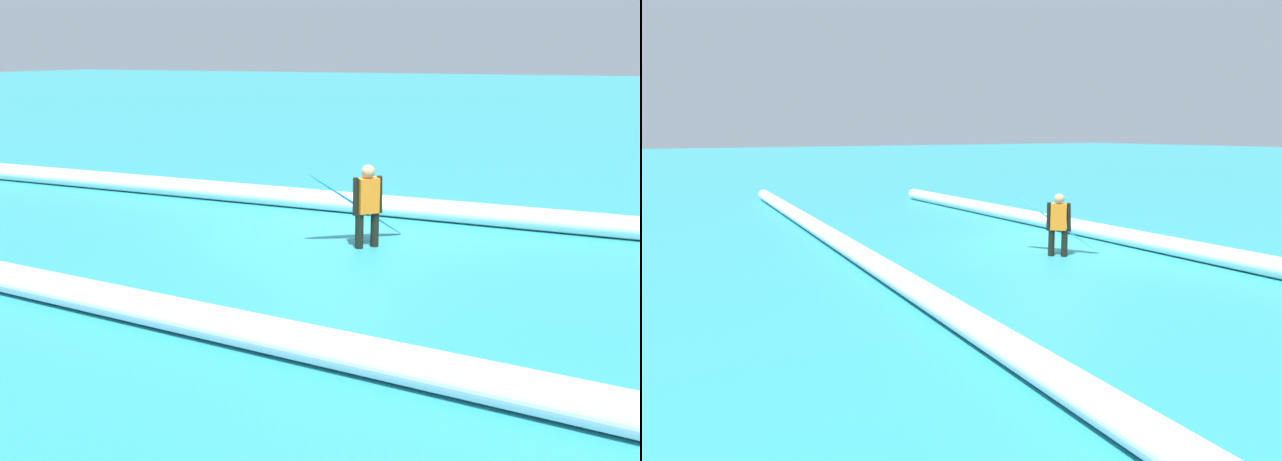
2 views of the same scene
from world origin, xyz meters
The scene contains 5 objects.
ground_plane centered at (0.00, 0.00, 0.00)m, with size 185.04×185.04×0.00m, color teal.
surfer centered at (-0.85, 0.55, 0.76)m, with size 0.39×0.42×1.37m.
surfboard centered at (-0.56, 0.26, 0.62)m, with size 1.35×1.60×1.26m.
wave_crest_foreground centered at (-2.40, -1.66, 0.20)m, with size 0.41×0.41×24.91m, color white.
wave_crest_midground centered at (1.20, 4.50, 0.20)m, with size 0.40×0.40×23.52m, color white.
Camera 1 is at (-4.25, 10.10, 3.08)m, focal length 36.03 mm.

